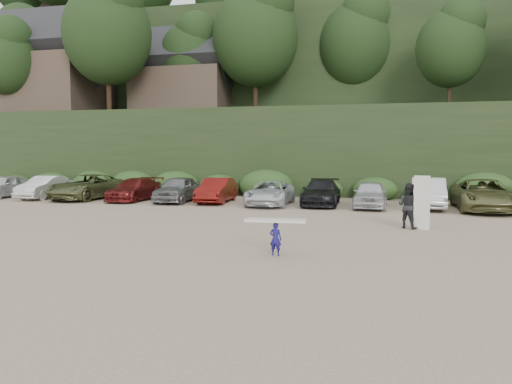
# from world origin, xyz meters

# --- Properties ---
(ground) EXTENTS (120.00, 120.00, 0.00)m
(ground) POSITION_xyz_m (0.00, 0.00, 0.00)
(ground) COLOR tan
(ground) RESTS_ON ground
(hillside_backdrop) EXTENTS (90.00, 41.50, 28.00)m
(hillside_backdrop) POSITION_xyz_m (-0.26, 35.93, 11.22)
(hillside_backdrop) COLOR black
(hillside_backdrop) RESTS_ON ground
(parked_cars) EXTENTS (33.83, 6.21, 1.61)m
(parked_cars) POSITION_xyz_m (-1.84, 9.97, 0.75)
(parked_cars) COLOR silver
(parked_cars) RESTS_ON ground
(child_surfer) EXTENTS (1.83, 0.61, 1.08)m
(child_surfer) POSITION_xyz_m (1.87, -3.47, 0.73)
(child_surfer) COLOR navy
(child_surfer) RESTS_ON ground
(adult_surfer) EXTENTS (1.35, 1.03, 2.12)m
(adult_surfer) POSITION_xyz_m (5.98, 2.75, 0.91)
(adult_surfer) COLOR black
(adult_surfer) RESTS_ON ground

